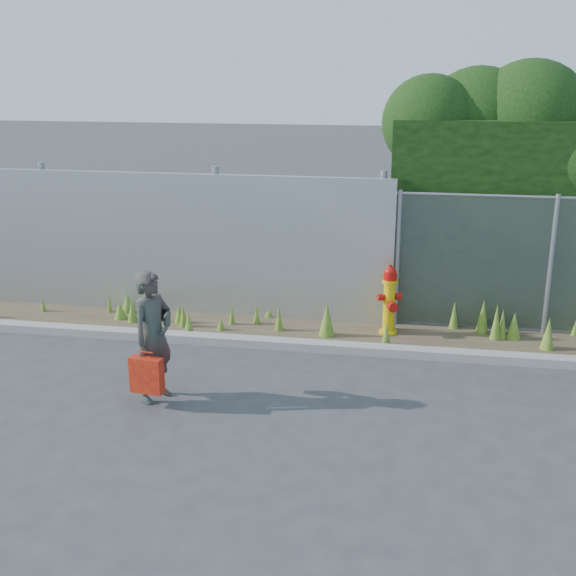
# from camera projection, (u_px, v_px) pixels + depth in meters

# --- Properties ---
(ground) EXTENTS (80.00, 80.00, 0.00)m
(ground) POSITION_uv_depth(u_px,v_px,m) (293.00, 409.00, 8.21)
(ground) COLOR #39393B
(ground) RESTS_ON ground
(curb) EXTENTS (16.00, 0.22, 0.12)m
(curb) POSITION_uv_depth(u_px,v_px,m) (315.00, 346.00, 9.89)
(curb) COLOR gray
(curb) RESTS_ON ground
(weed_strip) EXTENTS (16.00, 1.32, 0.54)m
(weed_strip) POSITION_uv_depth(u_px,v_px,m) (380.00, 328.00, 10.33)
(weed_strip) COLOR #4E3E2D
(weed_strip) RESTS_ON ground
(corrugated_fence) EXTENTS (8.50, 0.21, 2.30)m
(corrugated_fence) POSITION_uv_depth(u_px,v_px,m) (120.00, 242.00, 11.24)
(corrugated_fence) COLOR #AAABB1
(corrugated_fence) RESTS_ON ground
(fire_hydrant) EXTENTS (0.35, 0.31, 1.05)m
(fire_hydrant) POSITION_uv_depth(u_px,v_px,m) (389.00, 301.00, 10.34)
(fire_hydrant) COLOR gold
(fire_hydrant) RESTS_ON ground
(woman) EXTENTS (0.57, 0.67, 1.55)m
(woman) POSITION_uv_depth(u_px,v_px,m) (153.00, 336.00, 8.26)
(woman) COLOR #0E5C4C
(woman) RESTS_ON ground
(red_tote_bag) EXTENTS (0.38, 0.14, 0.50)m
(red_tote_bag) POSITION_uv_depth(u_px,v_px,m) (147.00, 375.00, 8.14)
(red_tote_bag) COLOR #B00A13
(black_shoulder_bag) EXTENTS (0.23, 0.09, 0.17)m
(black_shoulder_bag) POSITION_uv_depth(u_px,v_px,m) (157.00, 312.00, 8.41)
(black_shoulder_bag) COLOR black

